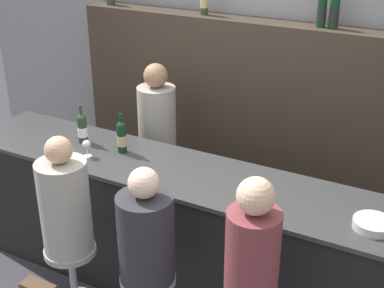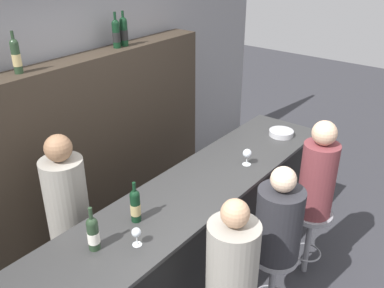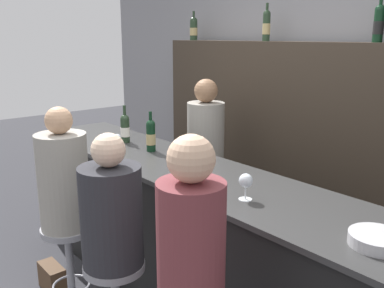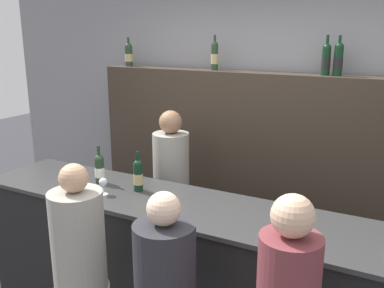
{
  "view_description": "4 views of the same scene",
  "coord_description": "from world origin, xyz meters",
  "px_view_note": "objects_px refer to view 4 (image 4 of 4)",
  "views": [
    {
      "loc": [
        1.68,
        -2.51,
        2.73
      ],
      "look_at": [
        0.16,
        0.29,
        1.25
      ],
      "focal_mm": 50.0,
      "sensor_mm": 36.0,
      "label": 1
    },
    {
      "loc": [
        -2.12,
        -1.39,
        2.78
      ],
      "look_at": [
        0.18,
        0.4,
        1.33
      ],
      "focal_mm": 40.0,
      "sensor_mm": 36.0,
      "label": 2
    },
    {
      "loc": [
        2.11,
        -1.4,
        1.86
      ],
      "look_at": [
        0.08,
        0.32,
        1.18
      ],
      "focal_mm": 40.0,
      "sensor_mm": 36.0,
      "label": 3
    },
    {
      "loc": [
        1.29,
        -2.08,
        2.17
      ],
      "look_at": [
        0.01,
        0.32,
        1.45
      ],
      "focal_mm": 40.0,
      "sensor_mm": 36.0,
      "label": 4
    }
  ],
  "objects_px": {
    "wine_bottle_counter_0": "(100,168)",
    "wine_bottle_backbar_1": "(215,55)",
    "wine_glass_1": "(280,217)",
    "guest_seated_left": "(78,237)",
    "bartender": "(172,199)",
    "wine_bottle_backbar_3": "(338,59)",
    "wine_bottle_backbar_0": "(129,55)",
    "wine_bottle_backbar_2": "(326,59)",
    "wine_glass_0": "(103,183)",
    "wine_bottle_counter_1": "(138,175)",
    "guest_seated_middle": "(165,267)"
  },
  "relations": [
    {
      "from": "wine_bottle_counter_1",
      "to": "guest_seated_left",
      "type": "bearing_deg",
      "value": -84.21
    },
    {
      "from": "wine_glass_0",
      "to": "wine_glass_1",
      "type": "distance_m",
      "value": 1.32
    },
    {
      "from": "wine_bottle_backbar_0",
      "to": "bartender",
      "type": "distance_m",
      "value": 1.6
    },
    {
      "from": "wine_bottle_backbar_3",
      "to": "guest_seated_left",
      "type": "xyz_separation_m",
      "value": [
        -1.08,
        -1.96,
        -0.96
      ]
    },
    {
      "from": "wine_bottle_backbar_2",
      "to": "guest_seated_middle",
      "type": "bearing_deg",
      "value": -100.81
    },
    {
      "from": "wine_bottle_backbar_1",
      "to": "guest_seated_middle",
      "type": "bearing_deg",
      "value": -71.87
    },
    {
      "from": "wine_glass_1",
      "to": "guest_seated_middle",
      "type": "height_order",
      "value": "guest_seated_middle"
    },
    {
      "from": "wine_bottle_backbar_1",
      "to": "guest_seated_left",
      "type": "distance_m",
      "value": 2.18
    },
    {
      "from": "wine_bottle_counter_0",
      "to": "guest_seated_middle",
      "type": "xyz_separation_m",
      "value": [
        1.05,
        -0.73,
        -0.18
      ]
    },
    {
      "from": "wine_bottle_backbar_3",
      "to": "wine_glass_1",
      "type": "bearing_deg",
      "value": -90.62
    },
    {
      "from": "wine_glass_0",
      "to": "bartender",
      "type": "relative_size",
      "value": 0.09
    },
    {
      "from": "wine_bottle_counter_0",
      "to": "wine_bottle_backbar_0",
      "type": "xyz_separation_m",
      "value": [
        -0.58,
        1.22,
        0.8
      ]
    },
    {
      "from": "guest_seated_left",
      "to": "wine_bottle_backbar_1",
      "type": "bearing_deg",
      "value": 91.05
    },
    {
      "from": "wine_bottle_backbar_3",
      "to": "wine_glass_0",
      "type": "relative_size",
      "value": 2.52
    },
    {
      "from": "wine_bottle_backbar_1",
      "to": "guest_seated_left",
      "type": "relative_size",
      "value": 0.4
    },
    {
      "from": "wine_bottle_backbar_0",
      "to": "bartender",
      "type": "bearing_deg",
      "value": -34.51
    },
    {
      "from": "bartender",
      "to": "wine_glass_0",
      "type": "bearing_deg",
      "value": -95.43
    },
    {
      "from": "wine_glass_0",
      "to": "wine_bottle_backbar_1",
      "type": "bearing_deg",
      "value": 81.19
    },
    {
      "from": "wine_bottle_counter_0",
      "to": "wine_bottle_backbar_1",
      "type": "bearing_deg",
      "value": 71.73
    },
    {
      "from": "wine_bottle_backbar_2",
      "to": "guest_seated_middle",
      "type": "distance_m",
      "value": 2.23
    },
    {
      "from": "wine_glass_1",
      "to": "guest_seated_middle",
      "type": "distance_m",
      "value": 0.73
    },
    {
      "from": "wine_glass_0",
      "to": "wine_bottle_backbar_2",
      "type": "bearing_deg",
      "value": 48.79
    },
    {
      "from": "wine_bottle_counter_0",
      "to": "wine_bottle_counter_1",
      "type": "bearing_deg",
      "value": 0.0
    },
    {
      "from": "wine_bottle_backbar_1",
      "to": "wine_glass_1",
      "type": "relative_size",
      "value": 2.22
    },
    {
      "from": "wine_glass_1",
      "to": "wine_bottle_backbar_1",
      "type": "bearing_deg",
      "value": 127.92
    },
    {
      "from": "wine_bottle_backbar_0",
      "to": "wine_glass_0",
      "type": "bearing_deg",
      "value": -61.48
    },
    {
      "from": "wine_bottle_backbar_1",
      "to": "guest_seated_left",
      "type": "bearing_deg",
      "value": -88.95
    },
    {
      "from": "wine_glass_1",
      "to": "guest_seated_middle",
      "type": "bearing_deg",
      "value": -129.62
    },
    {
      "from": "wine_bottle_counter_0",
      "to": "wine_glass_0",
      "type": "height_order",
      "value": "wine_bottle_counter_0"
    },
    {
      "from": "wine_glass_1",
      "to": "bartender",
      "type": "relative_size",
      "value": 0.1
    },
    {
      "from": "guest_seated_middle",
      "to": "wine_glass_0",
      "type": "bearing_deg",
      "value": 147.35
    },
    {
      "from": "wine_bottle_backbar_3",
      "to": "wine_bottle_backbar_0",
      "type": "bearing_deg",
      "value": -180.0
    },
    {
      "from": "wine_bottle_backbar_0",
      "to": "guest_seated_left",
      "type": "xyz_separation_m",
      "value": [
        1.02,
        -1.96,
        -0.95
      ]
    },
    {
      "from": "wine_bottle_backbar_2",
      "to": "wine_bottle_backbar_3",
      "type": "relative_size",
      "value": 1.01
    },
    {
      "from": "wine_bottle_counter_1",
      "to": "guest_seated_middle",
      "type": "bearing_deg",
      "value": -47.22
    },
    {
      "from": "guest_seated_left",
      "to": "bartender",
      "type": "height_order",
      "value": "bartender"
    },
    {
      "from": "wine_bottle_counter_1",
      "to": "guest_seated_middle",
      "type": "relative_size",
      "value": 0.41
    },
    {
      "from": "wine_glass_0",
      "to": "guest_seated_middle",
      "type": "bearing_deg",
      "value": -32.65
    },
    {
      "from": "wine_bottle_backbar_3",
      "to": "guest_seated_left",
      "type": "height_order",
      "value": "wine_bottle_backbar_3"
    },
    {
      "from": "bartender",
      "to": "wine_bottle_counter_1",
      "type": "bearing_deg",
      "value": -81.1
    },
    {
      "from": "wine_glass_1",
      "to": "guest_seated_left",
      "type": "distance_m",
      "value": 1.2
    },
    {
      "from": "wine_glass_0",
      "to": "guest_seated_middle",
      "type": "distance_m",
      "value": 1.03
    },
    {
      "from": "wine_bottle_counter_1",
      "to": "wine_bottle_backbar_1",
      "type": "relative_size",
      "value": 0.94
    },
    {
      "from": "wine_bottle_backbar_3",
      "to": "guest_seated_left",
      "type": "bearing_deg",
      "value": -118.79
    },
    {
      "from": "wine_bottle_backbar_1",
      "to": "wine_glass_0",
      "type": "bearing_deg",
      "value": -98.81
    },
    {
      "from": "guest_seated_left",
      "to": "guest_seated_middle",
      "type": "xyz_separation_m",
      "value": [
        0.61,
        -0.0,
        -0.03
      ]
    },
    {
      "from": "wine_bottle_backbar_0",
      "to": "wine_bottle_backbar_2",
      "type": "distance_m",
      "value": 2.0
    },
    {
      "from": "wine_bottle_backbar_3",
      "to": "guest_seated_left",
      "type": "relative_size",
      "value": 0.41
    },
    {
      "from": "wine_glass_0",
      "to": "bartender",
      "type": "height_order",
      "value": "bartender"
    },
    {
      "from": "wine_bottle_counter_1",
      "to": "guest_seated_left",
      "type": "height_order",
      "value": "guest_seated_left"
    }
  ]
}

